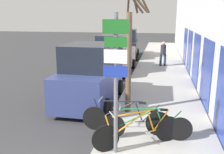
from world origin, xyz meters
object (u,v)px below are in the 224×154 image
object	(u,v)px
parked_car_1	(115,56)
parked_car_2	(126,45)
pedestrian_near	(163,52)
street_tree	(130,48)
parked_car_0	(90,77)
bicycle_0	(138,131)
bicycle_2	(126,119)
signpost	(116,76)
bicycle_1	(146,126)

from	to	relation	value
parked_car_1	parked_car_2	distance (m)	5.84
pedestrian_near	street_tree	bearing A→B (deg)	-94.36
parked_car_0	pedestrian_near	size ratio (longest dim) A/B	2.59
bicycle_0	parked_car_1	xyz separation A→B (m)	(-2.29, 9.05, 0.49)
parked_car_1	parked_car_2	world-z (taller)	parked_car_2
parked_car_1	street_tree	bearing A→B (deg)	-71.32
bicycle_0	bicycle_2	world-z (taller)	bicycle_2
signpost	bicycle_2	bearing A→B (deg)	85.10
bicycle_0	parked_car_1	size ratio (longest dim) A/B	0.44
signpost	bicycle_2	world-z (taller)	signpost
parked_car_0	signpost	bearing A→B (deg)	-64.78
bicycle_2	parked_car_1	xyz separation A→B (m)	(-1.88, 8.35, 0.48)
bicycle_0	signpost	bearing A→B (deg)	99.13
pedestrian_near	parked_car_2	bearing A→B (deg)	131.58
parked_car_0	street_tree	distance (m)	2.27
bicycle_0	bicycle_1	xyz separation A→B (m)	(0.18, 0.42, -0.02)
street_tree	bicycle_2	bearing A→B (deg)	-85.87
parked_car_0	parked_car_2	bearing A→B (deg)	91.82
signpost	pedestrian_near	distance (m)	11.52
signpost	bicycle_2	size ratio (longest dim) A/B	1.31
parked_car_2	parked_car_1	bearing A→B (deg)	-92.30
parked_car_0	parked_car_1	bearing A→B (deg)	91.65
parked_car_1	street_tree	size ratio (longest dim) A/B	1.07
parked_car_2	pedestrian_near	bearing A→B (deg)	-55.32
parked_car_2	signpost	bearing A→B (deg)	-86.38
parked_car_2	street_tree	xyz separation A→B (m)	(1.87, -12.40, 1.28)
parked_car_1	pedestrian_near	distance (m)	3.52
signpost	parked_car_1	distance (m)	9.67
bicycle_2	street_tree	distance (m)	2.53
pedestrian_near	bicycle_0	bearing A→B (deg)	-89.84
bicycle_2	pedestrian_near	size ratio (longest dim) A/B	1.56
parked_car_0	street_tree	bearing A→B (deg)	-26.65
parked_car_0	street_tree	world-z (taller)	street_tree
bicycle_1	parked_car_1	xyz separation A→B (m)	(-2.47, 8.63, 0.51)
bicycle_0	pedestrian_near	world-z (taller)	pedestrian_near
parked_car_1	street_tree	xyz separation A→B (m)	(1.75, -6.57, 1.30)
pedestrian_near	parked_car_1	bearing A→B (deg)	-142.50
bicycle_2	parked_car_0	distance (m)	3.24
bicycle_2	parked_car_2	world-z (taller)	parked_car_2
bicycle_1	parked_car_2	size ratio (longest dim) A/B	0.52
parked_car_0	parked_car_2	distance (m)	11.54
signpost	parked_car_1	world-z (taller)	signpost
parked_car_0	pedestrian_near	xyz separation A→B (m)	(2.83, 7.67, 0.02)
parked_car_0	street_tree	size ratio (longest dim) A/B	0.93
bicycle_0	bicycle_2	size ratio (longest dim) A/B	0.84
parked_car_0	pedestrian_near	distance (m)	8.18
signpost	parked_car_0	world-z (taller)	signpost
bicycle_0	bicycle_1	distance (m)	0.46
parked_car_0	parked_car_1	distance (m)	5.70
parked_car_1	bicycle_2	bearing A→B (deg)	-73.56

